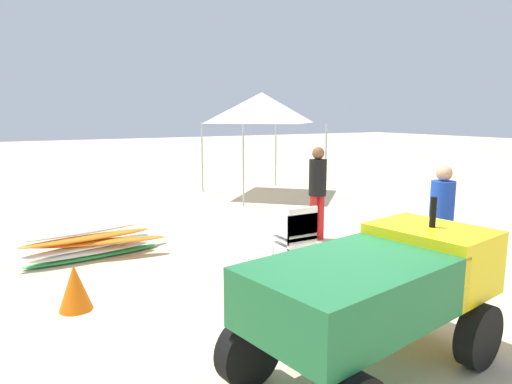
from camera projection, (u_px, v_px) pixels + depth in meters
ground at (343, 295)px, 5.85m from camera, size 80.00×80.00×0.00m
utility_cart at (380, 287)px, 4.03m from camera, size 2.71×1.65×1.50m
stacked_plastic_chairs at (297, 235)px, 6.47m from camera, size 0.48×0.48×1.02m
surfboard_pile at (94, 244)px, 7.33m from camera, size 2.46×0.90×0.48m
lifeguard_near_right at (317, 187)px, 8.30m from camera, size 0.32×0.32×1.71m
lifeguard_far_right at (441, 216)px, 6.23m from camera, size 0.32×0.32×1.61m
popup_canopy at (262, 108)px, 12.86m from camera, size 2.64×2.64×2.89m
traffic_cone_near at (75, 287)px, 5.37m from camera, size 0.39×0.39×0.56m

